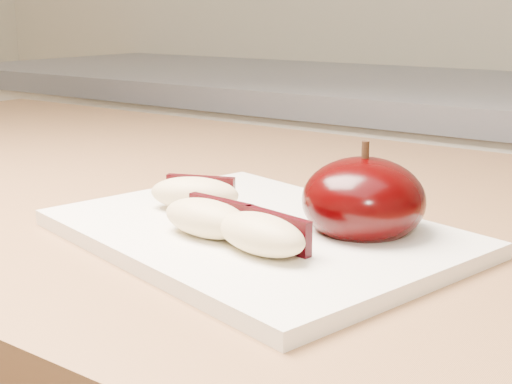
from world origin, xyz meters
The scene contains 6 objects.
back_cabinet centered at (0.00, 1.20, 0.47)m, with size 2.40×0.62×0.94m.
cutting_board centered at (0.04, 0.39, 0.91)m, with size 0.29×0.21×0.01m, color white.
apple_half centered at (0.10, 0.42, 0.93)m, with size 0.11×0.11×0.07m.
apple_wedge_a centered at (-0.03, 0.39, 0.92)m, with size 0.08×0.06×0.03m.
apple_wedge_b centered at (0.02, 0.35, 0.92)m, with size 0.07×0.04×0.03m.
apple_wedge_c centered at (0.08, 0.34, 0.92)m, with size 0.08×0.05×0.03m.
Camera 1 is at (0.33, -0.01, 1.06)m, focal length 50.00 mm.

